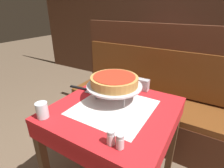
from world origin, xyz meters
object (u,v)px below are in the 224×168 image
(water_glass_near, at_px, (42,110))
(condiment_caddy, at_px, (158,48))
(pizza_pan_stand, at_px, (114,86))
(napkin_holder, at_px, (142,85))
(pepper_shaker, at_px, (120,141))
(booth_bench, at_px, (149,107))
(dining_table_front, at_px, (114,119))
(dining_table_rear, at_px, (157,60))
(deep_dish_pizza, at_px, (114,81))
(pizza_server, at_px, (85,89))
(salt_shaker, at_px, (111,137))

(water_glass_near, distance_m, condiment_caddy, 1.98)
(pizza_pan_stand, xyz_separation_m, napkin_holder, (0.11, 0.24, -0.06))
(pepper_shaker, bearing_deg, napkin_holder, 103.16)
(booth_bench, bearing_deg, pizza_pan_stand, -93.52)
(pepper_shaker, relative_size, napkin_holder, 0.74)
(pizza_pan_stand, distance_m, napkin_holder, 0.27)
(dining_table_front, xyz_separation_m, water_glass_near, (-0.30, -0.31, 0.14))
(dining_table_rear, relative_size, deep_dish_pizza, 2.38)
(pizza_server, xyz_separation_m, pepper_shaker, (0.53, -0.40, 0.03))
(condiment_caddy, bearing_deg, deep_dish_pizza, -83.19)
(pizza_pan_stand, xyz_separation_m, pepper_shaker, (0.26, -0.39, -0.06))
(deep_dish_pizza, bearing_deg, booth_bench, 86.48)
(pizza_pan_stand, height_order, deep_dish_pizza, deep_dish_pizza)
(pepper_shaker, bearing_deg, booth_bench, 101.20)
(salt_shaker, height_order, pepper_shaker, salt_shaker)
(dining_table_front, distance_m, dining_table_rear, 1.65)
(salt_shaker, height_order, condiment_caddy, condiment_caddy)
(booth_bench, xyz_separation_m, pizza_pan_stand, (-0.04, -0.70, 0.52))
(pepper_shaker, height_order, napkin_holder, napkin_holder)
(dining_table_front, relative_size, booth_bench, 0.43)
(dining_table_front, bearing_deg, pepper_shaker, -54.90)
(deep_dish_pizza, relative_size, pizza_server, 1.26)
(salt_shaker, relative_size, napkin_holder, 0.76)
(booth_bench, height_order, pizza_server, booth_bench)
(salt_shaker, bearing_deg, water_glass_near, -177.35)
(salt_shaker, relative_size, condiment_caddy, 0.52)
(deep_dish_pizza, xyz_separation_m, pepper_shaker, (0.26, -0.39, -0.11))
(pepper_shaker, bearing_deg, dining_table_front, 125.10)
(pizza_pan_stand, relative_size, salt_shaker, 5.00)
(water_glass_near, height_order, salt_shaker, water_glass_near)
(dining_table_rear, distance_m, condiment_caddy, 0.17)
(deep_dish_pizza, height_order, water_glass_near, deep_dish_pizza)
(pizza_pan_stand, bearing_deg, dining_table_front, -60.70)
(dining_table_rear, distance_m, salt_shaker, 1.97)
(dining_table_rear, xyz_separation_m, pepper_shaker, (0.43, -1.92, 0.16))
(napkin_holder, relative_size, condiment_caddy, 0.68)
(pepper_shaker, xyz_separation_m, napkin_holder, (-0.15, 0.63, 0.01))
(dining_table_front, height_order, booth_bench, booth_bench)
(napkin_holder, bearing_deg, water_glass_near, -119.01)
(water_glass_near, relative_size, pepper_shaker, 1.29)
(booth_bench, distance_m, salt_shaker, 1.19)
(water_glass_near, xyz_separation_m, napkin_holder, (0.36, 0.65, -0.00))
(pizza_pan_stand, bearing_deg, pepper_shaker, -56.26)
(dining_table_front, xyz_separation_m, booth_bench, (-0.01, 0.79, -0.32))
(dining_table_front, xyz_separation_m, pepper_shaker, (0.20, -0.29, 0.13))
(booth_bench, bearing_deg, dining_table_front, -89.26)
(dining_table_front, bearing_deg, water_glass_near, -133.91)
(dining_table_rear, xyz_separation_m, condiment_caddy, (-0.02, 0.04, 0.16))
(water_glass_near, relative_size, salt_shaker, 1.26)
(dining_table_rear, xyz_separation_m, booth_bench, (0.21, -0.84, -0.30))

